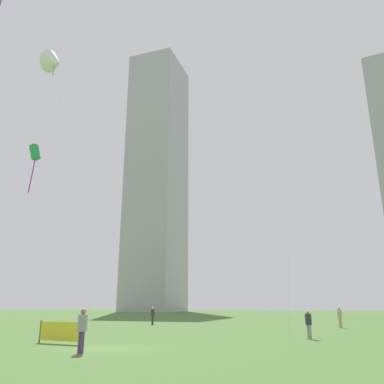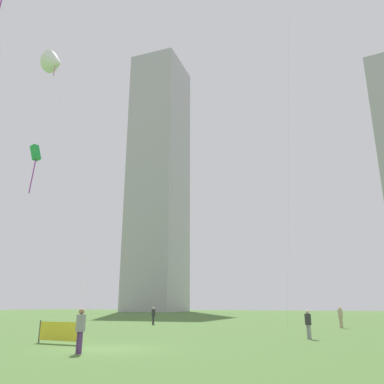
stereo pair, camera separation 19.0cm
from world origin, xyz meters
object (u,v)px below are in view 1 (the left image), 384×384
Objects in this scene: person_standing_5 at (340,316)px; kite_flying_2 at (35,154)px; event_banner at (60,331)px; person_standing_0 at (153,314)px; person_standing_2 at (309,322)px; person_standing_4 at (82,327)px; kite_flying_0 at (54,62)px; distant_highrise_1 at (157,178)px.

kite_flying_2 reaches higher than person_standing_5.
person_standing_5 is 0.11× the size of kite_flying_2.
event_banner is (-12.15, -21.92, -0.45)m from person_standing_5.
person_standing_0 reaches higher than person_standing_2.
kite_flying_0 reaches higher than person_standing_4.
person_standing_4 is 0.63× the size of event_banner.
kite_flying_2 reaches higher than event_banner.
event_banner is (48.25, -89.55, -42.93)m from distant_highrise_1.
person_standing_5 is at bearing 47.09° from person_standing_0.
kite_flying_0 is at bearing 163.34° from person_standing_4.
kite_flying_0 is 0.38× the size of distant_highrise_1.
person_standing_4 is at bearing -35.65° from event_banner.
person_standing_5 reaches higher than person_standing_0.
kite_flying_2 is (-24.73, -0.58, 15.22)m from person_standing_2.
distant_highrise_1 is at bearing 118.32° from event_banner.
kite_flying_0 is 1.90× the size of kite_flying_2.
kite_flying_0 is 37.34m from event_banner.
person_standing_0 is 91.75m from distant_highrise_1.
person_standing_2 is 29.04m from kite_flying_2.
person_standing_0 is at bearing 134.24° from person_standing_4.
person_standing_4 reaches higher than event_banner.
kite_flying_2 is at bearing -48.70° from kite_flying_0.
person_standing_2 is 13.88m from person_standing_4.
person_standing_4 is at bearing -81.62° from person_standing_2.
kite_flying_2 is 5.96× the size of event_banner.
person_standing_0 is at bearing 31.96° from kite_flying_0.
person_standing_2 is 0.59× the size of event_banner.
person_standing_5 reaches higher than person_standing_4.
person_standing_0 is 32.70m from kite_flying_0.
person_standing_2 is 41.93m from kite_flying_0.
kite_flying_2 reaches higher than person_standing_2.
person_standing_2 reaches higher than event_banner.
event_banner is (-3.97, 2.85, -0.43)m from person_standing_4.
distant_highrise_1 is (-59.82, 80.77, 42.57)m from person_standing_2.
person_standing_4 is 4.91m from event_banner.
event_banner is at bearing -67.79° from distant_highrise_1.
person_standing_5 is at bearing 61.01° from event_banner.
kite_flying_0 reaches higher than person_standing_0.
person_standing_5 is 0.64× the size of event_banner.
person_standing_0 is at bearing -170.38° from person_standing_2.
distant_highrise_1 is at bearing 178.82° from person_standing_5.
person_standing_4 is at bearing -32.79° from kite_flying_2.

